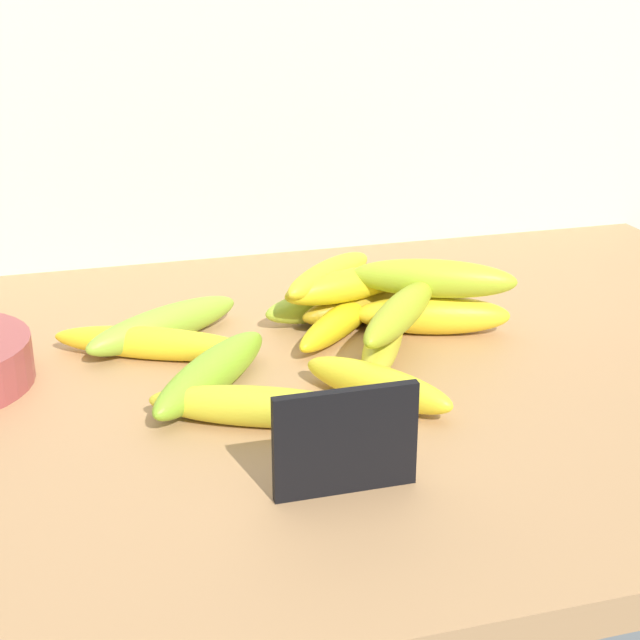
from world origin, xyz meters
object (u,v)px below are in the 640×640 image
at_px(chalkboard_sign, 345,445).
at_px(banana_4, 383,301).
at_px(banana_7, 259,406).
at_px(banana_12, 348,285).
at_px(banana_6, 164,325).
at_px(banana_9, 153,343).
at_px(banana_5, 381,384).
at_px(banana_10, 399,312).
at_px(banana_3, 212,373).
at_px(banana_11, 433,278).
at_px(banana_1, 383,341).
at_px(banana_8, 337,302).
at_px(banana_2, 433,315).
at_px(banana_13, 329,275).
at_px(banana_0, 343,319).

height_order(chalkboard_sign, banana_4, chalkboard_sign).
bearing_deg(banana_7, banana_12, 53.71).
bearing_deg(banana_6, banana_9, -112.28).
height_order(banana_5, banana_10, banana_10).
height_order(chalkboard_sign, banana_7, chalkboard_sign).
distance_m(banana_3, banana_11, 0.26).
xyz_separation_m(banana_1, banana_8, (-0.01, 0.11, 0.00)).
relative_size(banana_2, banana_11, 0.94).
bearing_deg(banana_2, banana_9, 177.22).
height_order(banana_5, banana_13, banana_13).
xyz_separation_m(banana_0, banana_3, (-0.16, -0.10, 0.00)).
relative_size(banana_1, banana_4, 0.91).
distance_m(banana_8, banana_10, 0.13).
distance_m(banana_3, banana_5, 0.15).
xyz_separation_m(banana_0, banana_13, (-0.01, 0.03, 0.04)).
relative_size(banana_0, banana_1, 0.98).
xyz_separation_m(banana_6, banana_13, (0.18, 0.00, 0.04)).
height_order(banana_5, banana_11, banana_11).
relative_size(banana_2, banana_12, 1.07).
relative_size(banana_0, banana_6, 0.96).
relative_size(banana_4, banana_8, 1.17).
bearing_deg(banana_9, banana_3, -64.95).
relative_size(banana_11, banana_12, 1.13).
bearing_deg(banana_6, banana_13, 1.17).
bearing_deg(banana_3, banana_4, 32.51).
bearing_deg(banana_10, banana_8, 101.01).
distance_m(banana_11, banana_13, 0.11).
distance_m(banana_2, banana_6, 0.28).
relative_size(banana_3, banana_7, 0.98).
xyz_separation_m(banana_9, banana_11, (0.29, -0.01, 0.04)).
bearing_deg(banana_5, banana_2, 52.65).
relative_size(banana_6, banana_10, 1.08).
xyz_separation_m(chalkboard_sign, banana_7, (-0.04, 0.12, -0.02)).
bearing_deg(banana_11, banana_7, -145.02).
bearing_deg(banana_2, banana_5, -127.35).
distance_m(banana_7, banana_9, 0.18).
height_order(banana_3, banana_11, banana_11).
bearing_deg(banana_12, banana_3, -145.38).
height_order(chalkboard_sign, banana_12, chalkboard_sign).
relative_size(banana_3, banana_12, 1.24).
distance_m(banana_0, banana_13, 0.05).
relative_size(chalkboard_sign, banana_7, 0.57).
bearing_deg(banana_13, banana_12, -54.67).
height_order(banana_9, banana_12, banana_12).
relative_size(banana_3, banana_5, 1.23).
height_order(banana_3, banana_8, banana_3).
height_order(banana_0, banana_9, same).
height_order(chalkboard_sign, banana_9, chalkboard_sign).
bearing_deg(banana_10, banana_1, 136.90).
bearing_deg(banana_10, banana_0, 111.39).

